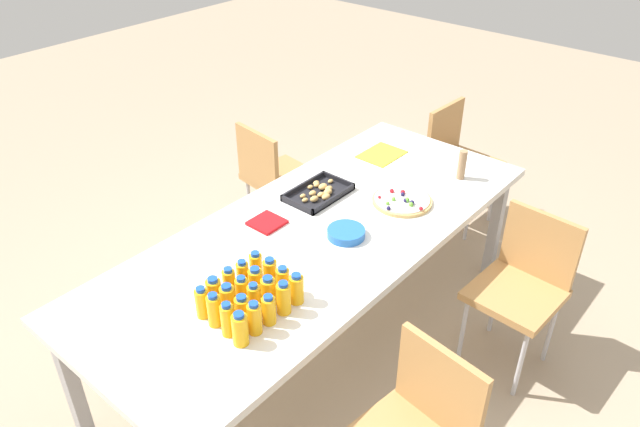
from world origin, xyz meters
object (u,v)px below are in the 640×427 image
(chair_far_right, at_px, (273,174))
(napkin_stack, at_px, (267,223))
(party_table, at_px, (318,240))
(juice_bottle_12, at_px, (242,292))
(juice_bottle_15, at_px, (202,303))
(juice_bottle_0, at_px, (240,329))
(snack_tray, at_px, (319,193))
(juice_bottle_14, at_px, (270,274))
(juice_bottle_18, at_px, (243,276))
(juice_bottle_2, at_px, (269,310))
(juice_bottle_19, at_px, (256,267))
(juice_bottle_17, at_px, (229,284))
(juice_bottle_1, at_px, (255,318))
(juice_bottle_10, at_px, (214,310))
(juice_bottle_16, at_px, (214,294))
(juice_bottle_13, at_px, (256,282))
(juice_bottle_4, at_px, (297,289))
(juice_bottle_3, at_px, (284,298))
(juice_bottle_7, at_px, (254,299))
(juice_bottle_6, at_px, (242,310))
(juice_bottle_8, at_px, (268,292))
(chair_near_right, at_px, (524,280))
(chair_end, at_px, (457,155))
(juice_bottle_11, at_px, (228,300))
(juice_bottle_5, at_px, (228,320))
(cardboard_tube, at_px, (462,165))
(plate_stack, at_px, (346,233))
(paper_folder, at_px, (382,154))
(juice_bottle_9, at_px, (283,282))

(chair_far_right, xyz_separation_m, napkin_stack, (-0.69, -0.64, 0.25))
(party_table, xyz_separation_m, juice_bottle_12, (-0.60, -0.11, 0.12))
(juice_bottle_12, height_order, juice_bottle_15, juice_bottle_15)
(juice_bottle_0, bearing_deg, juice_bottle_15, 88.17)
(snack_tray, distance_m, napkin_stack, 0.37)
(juice_bottle_14, xyz_separation_m, juice_bottle_18, (-0.08, 0.08, -0.00))
(juice_bottle_2, height_order, juice_bottle_19, juice_bottle_19)
(juice_bottle_17, bearing_deg, juice_bottle_1, -108.83)
(juice_bottle_10, distance_m, juice_bottle_16, 0.10)
(juice_bottle_14, height_order, napkin_stack, juice_bottle_14)
(juice_bottle_13, bearing_deg, juice_bottle_4, -63.81)
(juice_bottle_3, height_order, juice_bottle_7, juice_bottle_3)
(chair_far_right, bearing_deg, juice_bottle_15, -48.12)
(juice_bottle_6, relative_size, juice_bottle_8, 0.96)
(chair_near_right, relative_size, juice_bottle_12, 6.03)
(chair_end, distance_m, juice_bottle_15, 2.33)
(juice_bottle_11, xyz_separation_m, juice_bottle_19, (0.22, 0.06, 0.00))
(juice_bottle_5, relative_size, juice_bottle_19, 1.03)
(juice_bottle_3, relative_size, juice_bottle_15, 1.05)
(juice_bottle_14, bearing_deg, juice_bottle_19, 96.34)
(juice_bottle_2, bearing_deg, cardboard_tube, 0.04)
(juice_bottle_12, xyz_separation_m, napkin_stack, (0.48, 0.34, -0.06))
(party_table, bearing_deg, chair_end, 3.66)
(juice_bottle_19, bearing_deg, juice_bottle_0, -143.64)
(juice_bottle_19, xyz_separation_m, snack_tray, (0.71, 0.25, -0.06))
(juice_bottle_0, relative_size, juice_bottle_12, 1.06)
(juice_bottle_10, relative_size, napkin_stack, 0.99)
(juice_bottle_12, height_order, plate_stack, juice_bottle_12)
(chair_end, xyz_separation_m, juice_bottle_10, (-2.31, -0.21, 0.32))
(chair_near_right, xyz_separation_m, plate_stack, (-0.55, 0.68, 0.27))
(juice_bottle_14, bearing_deg, juice_bottle_8, -139.36)
(juice_bottle_3, relative_size, juice_bottle_10, 1.00)
(paper_folder, bearing_deg, juice_bottle_3, -160.06)
(juice_bottle_6, height_order, paper_folder, juice_bottle_6)
(juice_bottle_4, bearing_deg, juice_bottle_9, 90.89)
(chair_near_right, xyz_separation_m, snack_tray, (-0.35, 1.02, 0.26))
(chair_end, relative_size, juice_bottle_16, 5.67)
(juice_bottle_12, distance_m, juice_bottle_15, 0.16)
(juice_bottle_5, relative_size, juice_bottle_6, 1.14)
(juice_bottle_12, bearing_deg, juice_bottle_0, -135.33)
(juice_bottle_0, distance_m, juice_bottle_10, 0.15)
(juice_bottle_2, xyz_separation_m, juice_bottle_9, (0.16, 0.07, 0.00))
(chair_far_right, height_order, juice_bottle_13, juice_bottle_13)
(juice_bottle_4, bearing_deg, juice_bottle_7, 152.60)
(juice_bottle_7, height_order, juice_bottle_11, juice_bottle_7)
(juice_bottle_5, height_order, juice_bottle_6, juice_bottle_5)
(juice_bottle_15, relative_size, cardboard_tube, 0.85)
(juice_bottle_5, relative_size, juice_bottle_11, 1.06)
(juice_bottle_12, xyz_separation_m, cardboard_tube, (1.49, -0.15, 0.02))
(juice_bottle_18, bearing_deg, juice_bottle_4, -69.56)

